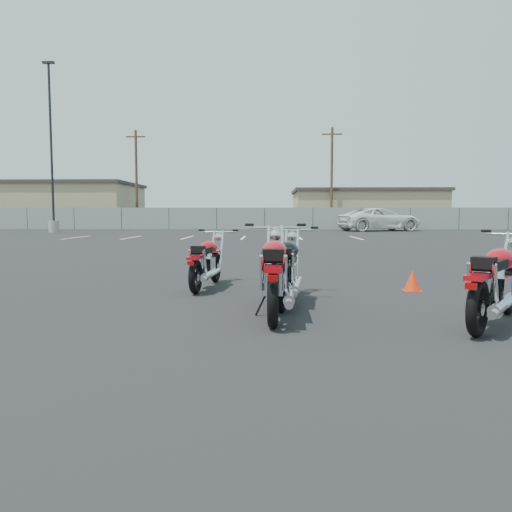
{
  "coord_description": "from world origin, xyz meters",
  "views": [
    {
      "loc": [
        0.39,
        -6.53,
        1.25
      ],
      "look_at": [
        0.2,
        0.6,
        0.65
      ],
      "focal_mm": 35.0,
      "sensor_mm": 36.0,
      "label": 1
    }
  ],
  "objects_px": {
    "motorcycle_second_black": "(287,269)",
    "motorcycle_third_red": "(275,274)",
    "white_van": "(380,213)",
    "motorcycle_rear_red": "(496,283)",
    "motorcycle_front_red": "(207,262)"
  },
  "relations": [
    {
      "from": "motorcycle_second_black",
      "to": "motorcycle_third_red",
      "type": "height_order",
      "value": "motorcycle_third_red"
    },
    {
      "from": "motorcycle_second_black",
      "to": "white_van",
      "type": "height_order",
      "value": "white_van"
    },
    {
      "from": "motorcycle_third_red",
      "to": "motorcycle_rear_red",
      "type": "xyz_separation_m",
      "value": [
        2.48,
        -0.53,
        -0.03
      ]
    },
    {
      "from": "motorcycle_third_red",
      "to": "motorcycle_rear_red",
      "type": "bearing_deg",
      "value": -12.13
    },
    {
      "from": "motorcycle_front_red",
      "to": "motorcycle_third_red",
      "type": "height_order",
      "value": "motorcycle_third_red"
    },
    {
      "from": "motorcycle_front_red",
      "to": "motorcycle_rear_red",
      "type": "distance_m",
      "value": 4.54
    },
    {
      "from": "motorcycle_second_black",
      "to": "white_van",
      "type": "xyz_separation_m",
      "value": [
        8.04,
        30.76,
        0.87
      ]
    },
    {
      "from": "motorcycle_front_red",
      "to": "white_van",
      "type": "bearing_deg",
      "value": 72.33
    },
    {
      "from": "motorcycle_front_red",
      "to": "motorcycle_third_red",
      "type": "xyz_separation_m",
      "value": [
        1.13,
        -2.21,
        0.07
      ]
    },
    {
      "from": "motorcycle_front_red",
      "to": "motorcycle_rear_red",
      "type": "height_order",
      "value": "motorcycle_rear_red"
    },
    {
      "from": "motorcycle_third_red",
      "to": "motorcycle_rear_red",
      "type": "distance_m",
      "value": 2.54
    },
    {
      "from": "white_van",
      "to": "motorcycle_third_red",
      "type": "bearing_deg",
      "value": 148.01
    },
    {
      "from": "motorcycle_second_black",
      "to": "white_van",
      "type": "bearing_deg",
      "value": 75.36
    },
    {
      "from": "motorcycle_front_red",
      "to": "motorcycle_rear_red",
      "type": "bearing_deg",
      "value": -37.19
    },
    {
      "from": "motorcycle_front_red",
      "to": "white_van",
      "type": "xyz_separation_m",
      "value": [
        9.35,
        29.36,
        0.91
      ]
    }
  ]
}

